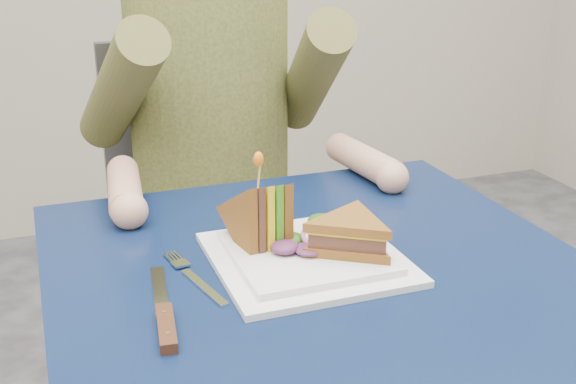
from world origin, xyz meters
name	(u,v)px	position (x,y,z in m)	size (l,w,h in m)	color
table	(321,316)	(0.00, 0.00, 0.65)	(0.75, 0.75, 0.73)	black
chair	(205,210)	(0.00, 0.72, 0.54)	(0.42, 0.40, 0.93)	#47474C
diner	(210,61)	(0.00, 0.61, 0.91)	(0.54, 0.59, 0.74)	#515527
plate	(307,256)	(-0.02, 0.02, 0.74)	(0.26, 0.26, 0.02)	white
sandwich_flat	(350,234)	(0.04, 0.00, 0.78)	(0.19, 0.19, 0.05)	brown
sandwich_upright	(259,221)	(-0.07, 0.07, 0.78)	(0.09, 0.15, 0.15)	brown
fork	(195,279)	(-0.18, 0.02, 0.73)	(0.05, 0.18, 0.01)	silver
knife	(165,320)	(-0.24, -0.08, 0.74)	(0.04, 0.22, 0.02)	silver
toothpick	(259,178)	(-0.07, 0.07, 0.85)	(0.00, 0.00, 0.06)	tan
toothpick_frill	(259,159)	(-0.07, 0.07, 0.88)	(0.01, 0.01, 0.02)	orange
lettuce_spill	(308,240)	(-0.01, 0.03, 0.76)	(0.15, 0.13, 0.02)	#337A14
onion_ring	(315,237)	(0.00, 0.03, 0.77)	(0.04, 0.04, 0.01)	#9E4C7A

